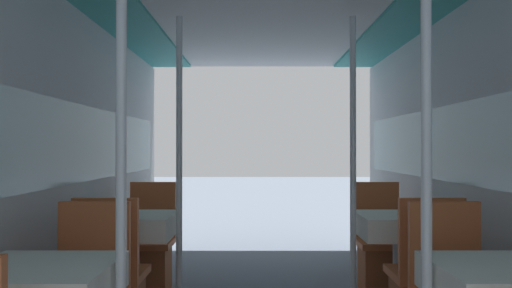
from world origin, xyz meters
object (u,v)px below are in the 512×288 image
chair_left_far_1 (147,258)px  support_pole_right_0 (424,176)px  support_pole_left_1 (177,164)px  dining_table_right_1 (396,229)px  support_pole_left_0 (119,176)px  support_pole_right_1 (351,164)px  chair_right_far_1 (378,258)px  dining_table_left_1 (131,229)px

chair_left_far_1 → support_pole_right_0: bearing=127.3°
support_pole_left_1 → dining_table_right_1: size_ratio=3.04×
support_pole_left_0 → chair_left_far_1: (-0.35, 2.21, -0.85)m
support_pole_right_0 → dining_table_right_1: (0.35, 1.65, -0.50)m
support_pole_right_1 → chair_right_far_1: bearing=58.1°
support_pole_right_1 → support_pole_right_0: bearing=-90.0°
support_pole_left_1 → support_pole_right_1: same height
support_pole_left_1 → chair_left_far_1: bearing=121.9°
dining_table_left_1 → support_pole_left_1: support_pole_left_1 is taller
dining_table_left_1 → support_pole_right_0: (1.69, -1.65, 0.50)m
dining_table_left_1 → chair_left_far_1: bearing=90.0°
chair_left_far_1 → support_pole_left_1: size_ratio=0.42×
dining_table_right_1 → support_pole_left_0: bearing=-135.6°
chair_left_far_1 → dining_table_right_1: (2.04, -0.56, 0.34)m
chair_left_far_1 → support_pole_right_1: support_pole_right_1 is taller
dining_table_left_1 → chair_left_far_1: size_ratio=0.79×
support_pole_left_0 → dining_table_left_1: 1.76m
dining_table_left_1 → support_pole_right_0: bearing=-44.4°
support_pole_left_0 → support_pole_right_0: same height
support_pole_left_0 → chair_left_far_1: size_ratio=2.40×
support_pole_right_0 → support_pole_left_1: bearing=129.0°
support_pole_right_0 → chair_right_far_1: 2.40m
support_pole_left_0 → chair_left_far_1: bearing=99.0°
support_pole_right_0 → chair_right_far_1: (0.35, 2.21, -0.85)m
support_pole_left_0 → support_pole_right_1: same height
dining_table_left_1 → support_pole_right_1: bearing=0.0°
chair_left_far_1 → chair_right_far_1: bearing=-180.0°
chair_left_far_1 → support_pole_right_1: 1.97m
support_pole_left_1 → support_pole_right_0: bearing=-51.0°
dining_table_left_1 → chair_left_far_1: (0.00, 0.56, -0.34)m
dining_table_left_1 → support_pole_left_0: bearing=-78.0°
chair_right_far_1 → support_pole_right_1: 1.08m
chair_left_far_1 → support_pole_right_0: (1.69, -2.21, 0.85)m
support_pole_right_0 → support_pole_right_1: (0.00, 1.65, 0.00)m
chair_left_far_1 → chair_right_far_1: size_ratio=1.00×
dining_table_right_1 → chair_right_far_1: bearing=90.0°
dining_table_left_1 → support_pole_right_1: support_pole_right_1 is taller
support_pole_left_0 → chair_right_far_1: 2.91m
support_pole_right_1 → support_pole_left_0: bearing=-129.0°
dining_table_left_1 → chair_right_far_1: bearing=15.4°
support_pole_right_0 → chair_right_far_1: size_ratio=2.40×
dining_table_left_1 → chair_left_far_1: 0.66m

